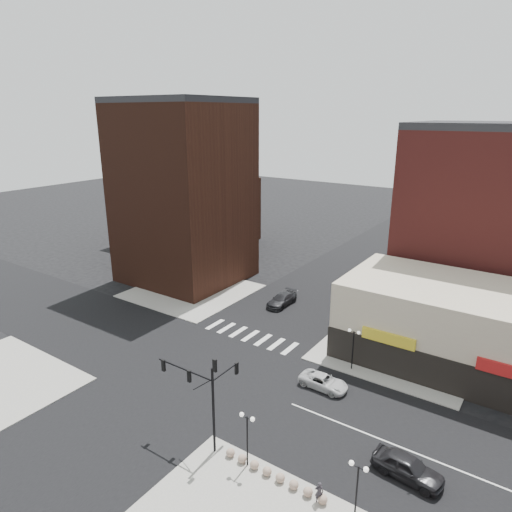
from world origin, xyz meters
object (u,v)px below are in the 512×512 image
Objects in this scene: street_lamp_se_a at (247,427)px; dark_sedan_east at (408,467)px; white_suv at (324,382)px; street_lamp_ne at (354,339)px; street_lamp_se_b at (358,478)px; pedestrian at (319,492)px; traffic_signal at (206,387)px; dark_sedan_north at (282,300)px.

dark_sedan_east is (9.57, 5.34, -2.47)m from street_lamp_se_a.
street_lamp_ne is at bearing -10.72° from white_suv.
street_lamp_se_b is (8.00, 0.00, 0.00)m from street_lamp_se_a.
white_suv is 11.42m from dark_sedan_east.
white_suv is at bearing -101.87° from street_lamp_ne.
street_lamp_ne is 2.72× the size of pedestrian.
traffic_signal is 11.88m from street_lamp_se_b.
street_lamp_se_b reaches higher than dark_sedan_east.
dark_sedan_east is (1.57, 5.34, -2.47)m from street_lamp_se_b.
dark_sedan_north is (-20.66, 25.51, -2.54)m from street_lamp_se_b.
traffic_signal is at bearing 162.65° from white_suv.
white_suv is at bearing 61.84° from dark_sedan_east.
pedestrian is at bearing -74.01° from street_lamp_ne.
street_lamp_ne is at bearing 44.67° from dark_sedan_east.
dark_sedan_north is (-8.89, 25.34, -4.21)m from traffic_signal.
pedestrian reaches higher than dark_sedan_north.
dark_sedan_east is at bearing -155.37° from pedestrian.
dark_sedan_east is at bearing -122.90° from white_suv.
white_suv is 0.86× the size of dark_sedan_north.
traffic_signal reaches higher than dark_sedan_east.
street_lamp_ne reaches higher than dark_sedan_north.
traffic_signal reaches higher than street_lamp_se_b.
dark_sedan_north is (-12.66, 25.51, -2.54)m from street_lamp_se_a.
street_lamp_se_a is at bearing -62.93° from dark_sedan_north.
street_lamp_ne reaches higher than white_suv.
traffic_signal is 5.08× the size of pedestrian.
white_suv is at bearing 89.49° from street_lamp_se_a.
street_lamp_se_a reaches higher than white_suv.
street_lamp_ne is 0.80× the size of dark_sedan_north.
street_lamp_se_a is 0.80× the size of dark_sedan_north.
street_lamp_se_a is 1.00× the size of street_lamp_ne.
dark_sedan_north is at bearing 109.34° from traffic_signal.
dark_sedan_north reaches higher than white_suv.
traffic_signal is 12.94m from white_suv.
dark_sedan_east is at bearing -51.21° from street_lamp_ne.
traffic_signal is at bearing -69.98° from dark_sedan_north.
dark_sedan_north is (-13.66, 9.51, -2.54)m from street_lamp_ne.
street_lamp_se_a is (3.76, -0.17, -1.67)m from traffic_signal.
traffic_signal is at bearing 177.43° from street_lamp_se_a.
dark_sedan_north is (-22.22, 20.17, -0.07)m from dark_sedan_east.
white_suv is (0.10, 11.73, -2.67)m from street_lamp_se_a.
dark_sedan_north is at bearing 116.39° from street_lamp_se_a.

